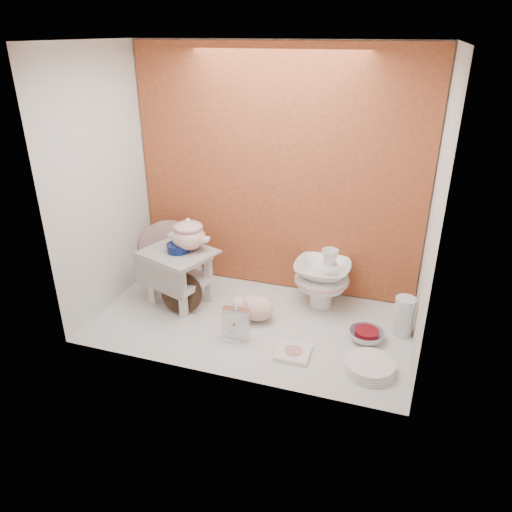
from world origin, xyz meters
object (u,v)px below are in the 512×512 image
at_px(soup_tureen, 189,234).
at_px(mantel_clock, 236,323).
at_px(step_stool, 180,277).
at_px(crystal_bowl, 366,336).
at_px(gold_rim_teacup, 232,327).
at_px(dinner_plate_stack, 370,367).
at_px(floral_platter, 170,252).
at_px(blue_white_vase, 183,267).
at_px(porcelain_tower, 322,277).
at_px(plush_pig, 256,308).

height_order(soup_tureen, mantel_clock, soup_tureen).
distance_m(soup_tureen, mantel_clock, 0.62).
xyz_separation_m(step_stool, crystal_bowl, (1.15, -0.07, -0.14)).
bearing_deg(gold_rim_teacup, dinner_plate_stack, -6.12).
xyz_separation_m(floral_platter, crystal_bowl, (1.33, -0.30, -0.18)).
bearing_deg(gold_rim_teacup, blue_white_vase, 139.09).
bearing_deg(crystal_bowl, blue_white_vase, 168.02).
bearing_deg(step_stool, dinner_plate_stack, 3.94).
xyz_separation_m(step_stool, blue_white_vase, (-0.08, 0.19, -0.04)).
height_order(soup_tureen, blue_white_vase, soup_tureen).
height_order(floral_platter, blue_white_vase, floral_platter).
xyz_separation_m(step_stool, mantel_clock, (0.47, -0.27, -0.07)).
bearing_deg(crystal_bowl, gold_rim_teacup, -165.48).
distance_m(mantel_clock, gold_rim_teacup, 0.06).
relative_size(step_stool, soup_tureen, 1.65).
xyz_separation_m(dinner_plate_stack, porcelain_tower, (-0.36, 0.56, 0.16)).
bearing_deg(crystal_bowl, step_stool, 176.73).
distance_m(mantel_clock, porcelain_tower, 0.63).
height_order(step_stool, floral_platter, floral_platter).
bearing_deg(mantel_clock, porcelain_tower, 50.41).
distance_m(dinner_plate_stack, porcelain_tower, 0.69).
xyz_separation_m(soup_tureen, plush_pig, (0.45, -0.10, -0.36)).
relative_size(step_stool, plush_pig, 1.46).
relative_size(mantel_clock, gold_rim_teacup, 1.91).
relative_size(mantel_clock, dinner_plate_stack, 0.82).
xyz_separation_m(gold_rim_teacup, porcelain_tower, (0.40, 0.48, 0.14)).
relative_size(plush_pig, gold_rim_teacup, 2.50).
height_order(step_stool, dinner_plate_stack, step_stool).
xyz_separation_m(floral_platter, plush_pig, (0.69, -0.29, -0.13)).
xyz_separation_m(soup_tureen, porcelain_tower, (0.78, 0.18, -0.25)).
distance_m(step_stool, porcelain_tower, 0.87).
bearing_deg(soup_tureen, floral_platter, 141.50).
xyz_separation_m(plush_pig, gold_rim_teacup, (-0.07, -0.19, -0.03)).
relative_size(step_stool, gold_rim_teacup, 3.64).
xyz_separation_m(blue_white_vase, porcelain_tower, (0.91, 0.04, 0.06)).
xyz_separation_m(gold_rim_teacup, crystal_bowl, (0.71, 0.18, -0.02)).
distance_m(floral_platter, plush_pig, 0.76).
height_order(blue_white_vase, plush_pig, blue_white_vase).
relative_size(step_stool, dinner_plate_stack, 1.56).
relative_size(plush_pig, dinner_plate_stack, 1.07).
bearing_deg(crystal_bowl, floral_platter, 167.25).
xyz_separation_m(blue_white_vase, mantel_clock, (0.55, -0.47, -0.03)).
bearing_deg(floral_platter, step_stool, -52.18).
bearing_deg(mantel_clock, dinner_plate_stack, -8.18).
xyz_separation_m(plush_pig, crystal_bowl, (0.64, -0.01, -0.05)).
bearing_deg(porcelain_tower, floral_platter, 179.74).
relative_size(soup_tureen, blue_white_vase, 0.91).
bearing_deg(plush_pig, blue_white_vase, 138.08).
bearing_deg(step_stool, crystal_bowl, 16.20).
height_order(step_stool, crystal_bowl, step_stool).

